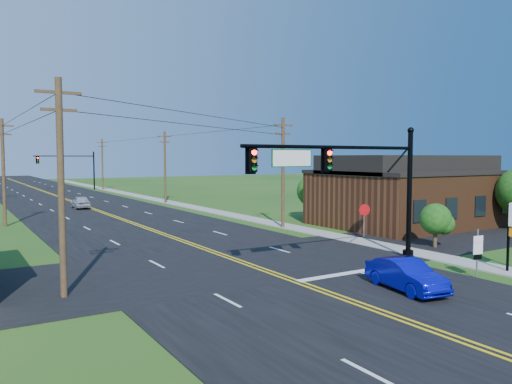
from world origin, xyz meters
TOP-DOWN VIEW (x-y plane):
  - ground at (0.00, 0.00)m, footprint 260.00×260.00m
  - road_main at (0.00, 50.00)m, footprint 16.00×220.00m
  - road_cross at (0.00, 12.00)m, footprint 70.00×10.00m
  - sidewalk at (10.50, 40.00)m, footprint 2.00×160.00m
  - signal_mast_main at (4.34, 8.00)m, footprint 11.30×0.60m
  - signal_mast_far at (4.44, 80.00)m, footprint 10.98×0.60m
  - brick_building at (20.00, 18.00)m, footprint 14.20×11.20m
  - utility_pole_left_a at (-9.50, 10.00)m, footprint 1.80×0.28m
  - utility_pole_left_b at (-9.50, 35.00)m, footprint 1.80×0.28m
  - utility_pole_right_a at (9.80, 22.00)m, footprint 1.80×0.28m
  - utility_pole_right_b at (9.80, 48.00)m, footprint 1.80×0.28m
  - utility_pole_right_c at (9.80, 78.00)m, footprint 1.80×0.28m
  - tree_right_back at (16.00, 26.00)m, footprint 3.00×3.00m
  - shrub_corner at (13.00, 9.50)m, footprint 2.00×2.00m
  - blue_car at (3.31, 3.29)m, footprint 2.12×4.32m
  - distant_car at (-0.87, 46.58)m, footprint 1.83×4.23m
  - route_sign at (8.05, 3.11)m, footprint 0.59×0.14m
  - stop_sign at (12.11, 14.98)m, footprint 0.83×0.34m

SIDE VIEW (x-z plane):
  - ground at x=0.00m, z-range 0.00..0.00m
  - road_main at x=0.00m, z-range 0.00..0.04m
  - road_cross at x=0.00m, z-range 0.00..0.04m
  - sidewalk at x=10.50m, z-range 0.00..0.08m
  - blue_car at x=3.31m, z-range 0.00..1.36m
  - distant_car at x=-0.87m, z-range 0.00..1.42m
  - route_sign at x=8.05m, z-range 0.20..2.57m
  - stop_sign at x=12.11m, z-range 0.54..2.97m
  - shrub_corner at x=13.00m, z-range 0.42..3.28m
  - brick_building at x=20.00m, z-range 0.00..4.70m
  - tree_right_back at x=16.00m, z-range 0.55..4.65m
  - signal_mast_far at x=4.44m, z-range 0.81..8.29m
  - utility_pole_left_a at x=-9.50m, z-range 0.22..9.22m
  - utility_pole_left_b at x=-9.50m, z-range 0.22..9.22m
  - utility_pole_right_a at x=9.80m, z-range 0.22..9.22m
  - utility_pole_right_b at x=9.80m, z-range 0.22..9.22m
  - utility_pole_right_c at x=9.80m, z-range 0.22..9.22m
  - signal_mast_main at x=4.34m, z-range 1.01..8.49m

